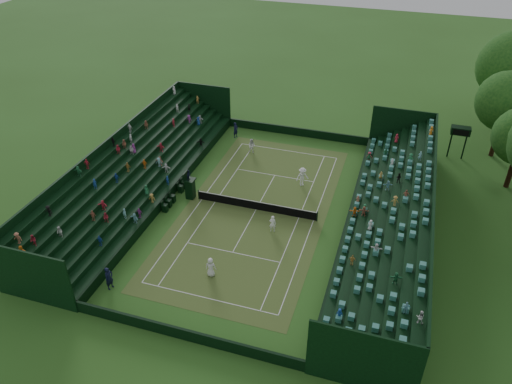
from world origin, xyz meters
The scene contains 18 objects.
ground centered at (0.00, 0.00, 0.00)m, with size 160.00×160.00×0.00m, color #2D5A1C.
court_surface centered at (0.00, 0.00, 0.01)m, with size 12.97×26.77×0.01m, color #357025.
perimeter_wall_north centered at (0.00, 15.88, 0.50)m, with size 17.17×0.20×1.00m, color black.
perimeter_wall_south centered at (0.00, -15.88, 0.50)m, with size 17.17×0.20×1.00m, color black.
perimeter_wall_east centered at (8.48, 0.00, 0.50)m, with size 0.20×31.77×1.00m, color black.
perimeter_wall_west centered at (-8.48, 0.00, 0.50)m, with size 0.20×31.77×1.00m, color black.
north_grandstand centered at (12.66, 0.00, 1.55)m, with size 6.60×32.00×4.90m.
south_grandstand centered at (-12.66, 0.00, 1.55)m, with size 6.60×32.00×4.90m.
tennis_net centered at (0.00, 0.00, 0.53)m, with size 11.67×0.10×1.06m.
scoreboard_tower centered at (17.75, 16.00, 3.14)m, with size 2.00×1.00×3.70m.
umpire_chair centered at (-6.64, 0.00, 1.33)m, with size 0.99×0.99×3.11m.
courtside_chairs centered at (-7.98, -0.30, 0.41)m, with size 0.50×5.47×1.09m.
player_near_west centered at (-0.67, -9.48, 0.85)m, with size 0.83×0.54×1.70m, color white.
player_near_east centered at (2.37, -2.64, 0.83)m, with size 0.61×0.40×1.67m, color white.
player_far_west centered at (-3.76, 10.26, 0.84)m, with size 0.82×0.64×1.69m, color white.
player_far_east centered at (3.10, 5.44, 1.00)m, with size 1.29×0.75×2.00m, color white.
line_judge_north centered at (-6.75, 13.25, 0.94)m, with size 0.69×0.45×1.88m, color black.
line_judge_south centered at (-7.44, -13.11, 0.99)m, with size 0.72×0.48×1.99m, color black.
Camera 1 is at (11.53, -36.04, 27.24)m, focal length 35.00 mm.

